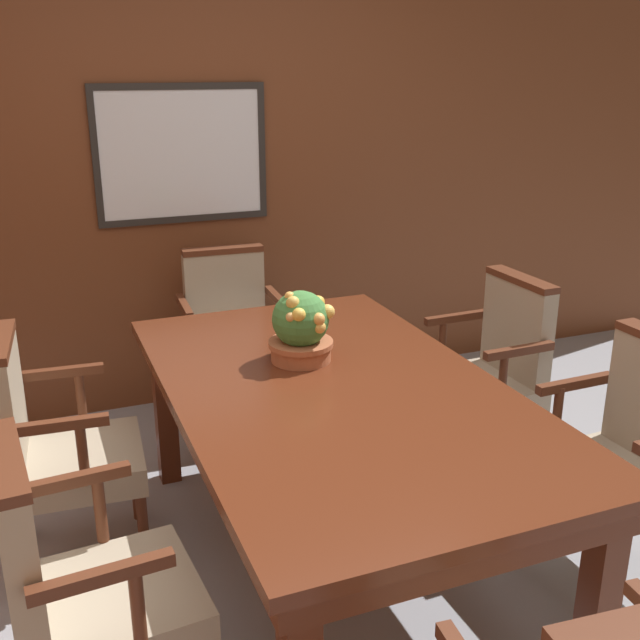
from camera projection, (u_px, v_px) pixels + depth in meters
The scene contains 9 objects.
ground_plane at pixel (346, 595), 2.73m from camera, with size 14.00×14.00×0.00m, color #93969E.
wall_back at pixel (204, 184), 4.05m from camera, with size 7.20×0.08×2.45m.
dining_table at pixel (336, 409), 2.69m from camera, with size 1.14×1.96×0.76m.
chair_left_near at pixel (77, 584), 2.02m from camera, with size 0.53×0.54×0.94m.
chair_left_far at pixel (52, 442), 2.77m from camera, with size 0.53×0.54×0.94m.
chair_right_far at pixel (490, 368), 3.45m from camera, with size 0.51×0.52×0.94m.
chair_right_near at pixel (624, 452), 2.70m from camera, with size 0.51×0.52×0.94m.
chair_head_far at pixel (231, 332), 3.91m from camera, with size 0.53×0.52×0.94m.
potted_plant at pixel (302, 328), 2.85m from camera, with size 0.25×0.25×0.28m.
Camera 1 is at (-0.93, -2.06, 1.84)m, focal length 42.00 mm.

